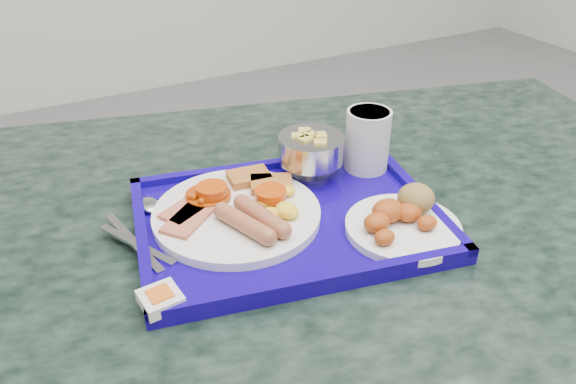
# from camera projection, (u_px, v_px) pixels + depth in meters

# --- Properties ---
(table) EXTENTS (1.46, 1.15, 0.81)m
(table) POSITION_uv_depth(u_px,v_px,m) (304.00, 332.00, 0.88)
(table) COLOR slate
(table) RESTS_ON floor
(tray) EXTENTS (0.45, 0.37, 0.02)m
(tray) POSITION_uv_depth(u_px,v_px,m) (288.00, 220.00, 0.76)
(tray) COLOR #120281
(tray) RESTS_ON table
(main_plate) EXTENTS (0.23, 0.23, 0.04)m
(main_plate) POSITION_uv_depth(u_px,v_px,m) (240.00, 210.00, 0.76)
(main_plate) COLOR white
(main_plate) RESTS_ON tray
(bread_plate) EXTENTS (0.15, 0.15, 0.05)m
(bread_plate) POSITION_uv_depth(u_px,v_px,m) (403.00, 219.00, 0.73)
(bread_plate) COLOR white
(bread_plate) RESTS_ON tray
(fruit_bowl) EXTENTS (0.10, 0.10, 0.07)m
(fruit_bowl) POSITION_uv_depth(u_px,v_px,m) (311.00, 150.00, 0.83)
(fruit_bowl) COLOR #ACABAD
(fruit_bowl) RESTS_ON tray
(juice_cup) EXTENTS (0.07, 0.07, 0.09)m
(juice_cup) POSITION_uv_depth(u_px,v_px,m) (368.00, 138.00, 0.85)
(juice_cup) COLOR silver
(juice_cup) RESTS_ON tray
(spoon) EXTENTS (0.10, 0.17, 0.01)m
(spoon) POSITION_uv_depth(u_px,v_px,m) (146.00, 215.00, 0.76)
(spoon) COLOR #ACABAD
(spoon) RESTS_ON tray
(knife) EXTENTS (0.04, 0.15, 0.00)m
(knife) POSITION_uv_depth(u_px,v_px,m) (133.00, 241.00, 0.71)
(knife) COLOR #ACABAD
(knife) RESTS_ON tray
(jam_packet) EXTENTS (0.05, 0.05, 0.02)m
(jam_packet) POSITION_uv_depth(u_px,v_px,m) (161.00, 299.00, 0.61)
(jam_packet) COLOR white
(jam_packet) RESTS_ON tray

